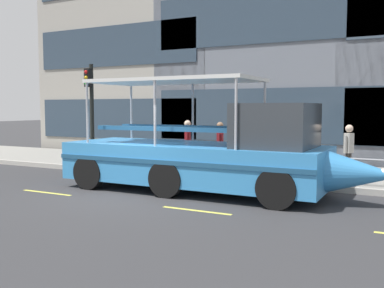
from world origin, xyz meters
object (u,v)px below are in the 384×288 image
duck_tour_boat (210,155)px  pedestrian_mid_right (188,139)px  pedestrian_near_bow (349,147)px  pedestrian_mid_left (220,142)px  traffic_light_pole (91,104)px  leaned_bicycle (101,155)px

duck_tour_boat → pedestrian_mid_right: size_ratio=5.36×
duck_tour_boat → pedestrian_near_bow: size_ratio=5.53×
pedestrian_mid_left → pedestrian_mid_right: pedestrian_mid_right is taller
pedestrian_near_bow → pedestrian_mid_left: 4.31m
duck_tour_boat → pedestrian_near_bow: (3.35, 2.89, 0.14)m
traffic_light_pole → leaned_bicycle: 2.08m
traffic_light_pole → pedestrian_mid_right: (4.06, 0.59, -1.34)m
leaned_bicycle → pedestrian_near_bow: 9.38m
leaned_bicycle → pedestrian_near_bow: bearing=2.3°
pedestrian_near_bow → pedestrian_mid_right: (-5.71, 0.19, 0.03)m
pedestrian_near_bow → leaned_bicycle: bearing=-177.7°
pedestrian_mid_right → duck_tour_boat: bearing=-52.4°
leaned_bicycle → pedestrian_mid_right: (3.63, 0.56, 0.70)m
traffic_light_pole → pedestrian_mid_right: bearing=8.2°
leaned_bicycle → pedestrian_mid_right: size_ratio=0.98×
traffic_light_pole → pedestrian_mid_left: bearing=4.0°
pedestrian_mid_left → pedestrian_mid_right: size_ratio=0.98×
pedestrian_near_bow → pedestrian_mid_left: (-4.31, -0.02, 0.01)m
pedestrian_near_bow → pedestrian_mid_right: 5.72m
duck_tour_boat → pedestrian_mid_left: (-0.96, 2.87, 0.16)m
traffic_light_pole → pedestrian_mid_right: 4.32m
duck_tour_boat → pedestrian_mid_right: duck_tour_boat is taller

